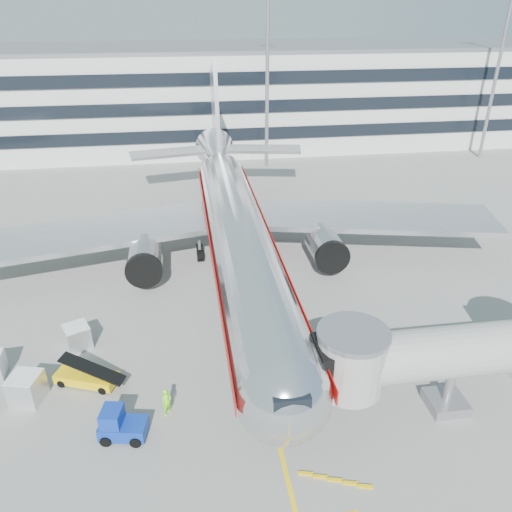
{
  "coord_description": "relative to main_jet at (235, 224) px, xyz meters",
  "views": [
    {
      "loc": [
        -4.23,
        -28.79,
        22.01
      ],
      "look_at": [
        0.99,
        5.82,
        4.0
      ],
      "focal_mm": 35.0,
      "sensor_mm": 36.0,
      "label": 1
    }
  ],
  "objects": [
    {
      "name": "terminal",
      "position": [
        0.0,
        46.23,
        3.57
      ],
      "size": [
        150.0,
        24.25,
        15.6
      ],
      "color": "silver",
      "rests_on": "ground"
    },
    {
      "name": "jet_bridge",
      "position": [
        12.18,
        -19.72,
        -0.36
      ],
      "size": [
        17.8,
        4.5,
        7.0
      ],
      "color": "silver",
      "rests_on": "ground"
    },
    {
      "name": "light_mast_east",
      "position": [
        42.0,
        30.28,
        10.64
      ],
      "size": [
        2.4,
        1.2,
        25.45
      ],
      "color": "gray",
      "rests_on": "ground"
    },
    {
      "name": "ramp_worker",
      "position": [
        -6.13,
        -17.82,
        -3.31
      ],
      "size": [
        0.8,
        0.79,
        1.86
      ],
      "primitive_type": "imported",
      "rotation": [
        0.0,
        0.0,
        0.77
      ],
      "color": "#89FF1A",
      "rests_on": "ground"
    },
    {
      "name": "baggage_tug",
      "position": [
        -8.71,
        -19.15,
        -3.39
      ],
      "size": [
        2.82,
        2.08,
        1.94
      ],
      "color": "#0D2F99",
      "rests_on": "ground"
    },
    {
      "name": "main_jet",
      "position": [
        0.0,
        0.0,
        0.0
      ],
      "size": [
        50.95,
        48.7,
        16.06
      ],
      "color": "silver",
      "rests_on": "ground"
    },
    {
      "name": "light_mast_centre",
      "position": [
        8.0,
        30.28,
        10.64
      ],
      "size": [
        2.4,
        1.2,
        25.45
      ],
      "color": "gray",
      "rests_on": "ground"
    },
    {
      "name": "ground",
      "position": [
        0.0,
        -11.72,
        -4.23
      ],
      "size": [
        180.0,
        180.0,
        0.0
      ],
      "primitive_type": "plane",
      "color": "gray",
      "rests_on": "ground"
    },
    {
      "name": "lead_in_line",
      "position": [
        0.0,
        -1.72,
        -4.23
      ],
      "size": [
        0.25,
        70.0,
        0.01
      ],
      "primitive_type": "cube",
      "color": "yellow",
      "rests_on": "ground"
    },
    {
      "name": "cargo_container_left",
      "position": [
        -12.43,
        -10.28,
        -3.37
      ],
      "size": [
        2.14,
        2.14,
        1.72
      ],
      "color": "silver",
      "rests_on": "ground"
    },
    {
      "name": "belt_loader",
      "position": [
        -11.27,
        -14.36,
        -3.67
      ],
      "size": [
        4.2,
        2.76,
        1.98
      ],
      "color": "yellow",
      "rests_on": "ground"
    },
    {
      "name": "cargo_container_front",
      "position": [
        -14.59,
        -15.36,
        -3.3
      ],
      "size": [
        2.16,
        2.16,
        1.87
      ],
      "color": "silver",
      "rests_on": "ground"
    }
  ]
}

